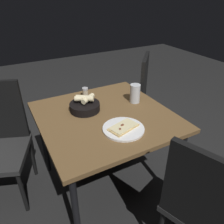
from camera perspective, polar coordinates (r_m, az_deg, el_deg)
name	(u,v)px	position (r m, az deg, el deg)	size (l,w,h in m)	color
ground	(106,183)	(2.03, -1.51, -18.09)	(8.00, 8.00, 0.00)	black
dining_table	(105,122)	(1.61, -1.81, -2.69)	(0.93, 0.93, 0.71)	brown
pizza_plate	(123,128)	(1.41, 3.01, -4.29)	(0.27, 0.27, 0.04)	white
bread_basket	(85,106)	(1.63, -7.11, 1.68)	(0.22, 0.22, 0.12)	black
beer_glass	(135,94)	(1.74, 6.03, 4.62)	(0.08, 0.08, 0.15)	silver
pepper_shaker	(85,93)	(1.84, -7.02, 5.06)	(0.05, 0.05, 0.08)	#BFB299
chair_near	(133,92)	(2.37, 5.42, 5.21)	(0.62, 0.62, 0.92)	black
chair_spare	(209,205)	(1.34, 24.00, -21.46)	(0.56, 0.56, 0.92)	#282828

